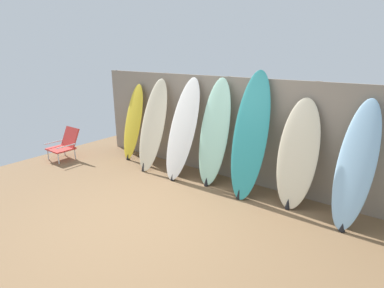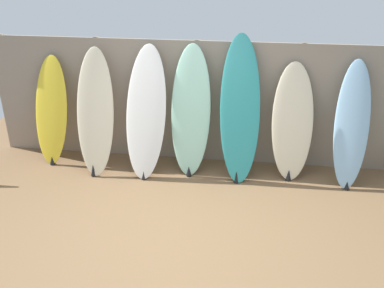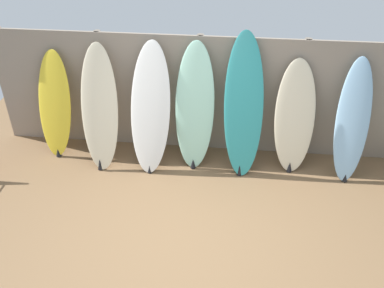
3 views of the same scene
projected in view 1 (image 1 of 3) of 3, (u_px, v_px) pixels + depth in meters
The scene contains 10 objects.
ground at pixel (149, 223), 4.02m from camera, with size 7.68×7.68×0.00m, color brown.
fence_back at pixel (227, 128), 5.28m from camera, with size 6.08×0.11×1.80m.
surfboard_yellow_0 at pixel (133, 123), 6.29m from camera, with size 0.56×0.53×1.57m.
surfboard_cream_1 at pixel (153, 125), 5.74m from camera, with size 0.61×0.79×1.71m.
surfboard_white_2 at pixel (183, 129), 5.31m from camera, with size 0.58×0.73×1.77m.
surfboard_seafoam_3 at pixel (214, 133), 5.02m from camera, with size 0.55×0.52×1.80m.
surfboard_teal_4 at pixel (250, 136), 4.59m from camera, with size 0.61×0.72×1.94m.
surfboard_cream_5 at pixel (298, 155), 4.30m from camera, with size 0.60×0.55×1.59m.
surfboard_skyblue_6 at pixel (356, 165), 3.79m from camera, with size 0.49×0.68×1.65m.
beach_chair at pixel (65, 144), 6.38m from camera, with size 0.50×0.57×0.64m.
Camera 1 is at (2.59, -2.47, 2.20)m, focal length 28.00 mm.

